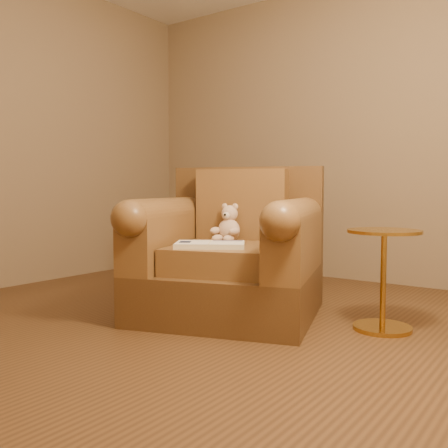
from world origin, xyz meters
The scene contains 6 objects.
floor centered at (0.00, 0.00, 0.00)m, with size 4.00×4.00×0.00m, color #55361D.
room centered at (0.00, 0.00, 1.71)m, with size 4.02×4.02×2.71m.
armchair centered at (0.05, 0.33, 0.38)m, with size 1.37×1.34×0.99m.
teddy_bear centered at (-0.03, 0.40, 0.57)m, with size 0.19×0.22×0.27m.
guidebook centered at (0.09, 0.05, 0.49)m, with size 0.49×0.44×0.03m.
side_table centered at (1.00, 0.53, 0.32)m, with size 0.42×0.42×0.59m.
Camera 1 is at (1.93, -2.36, 0.83)m, focal length 40.00 mm.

